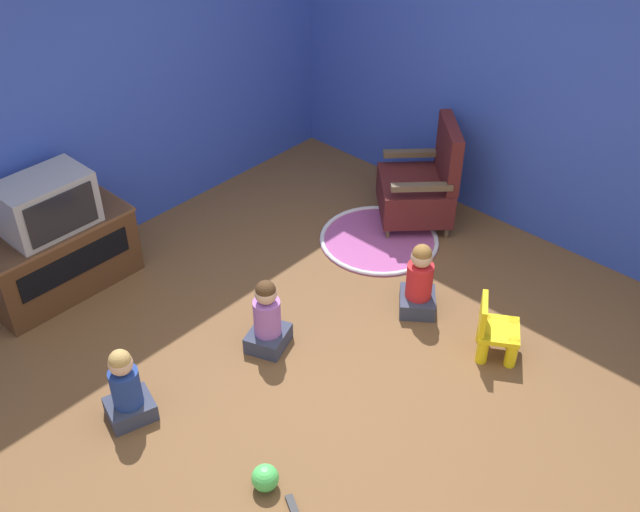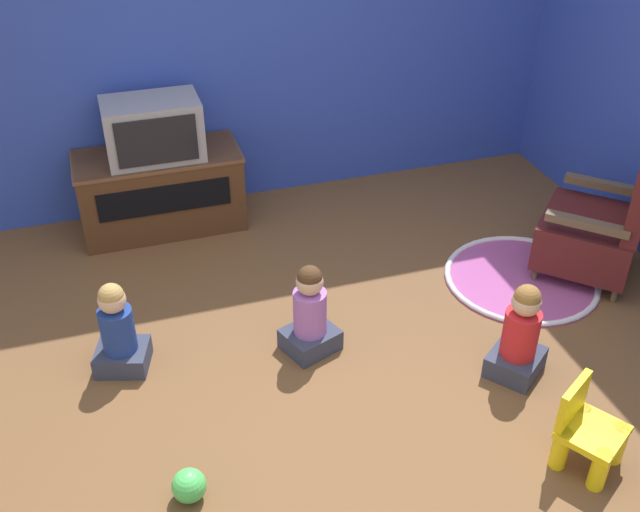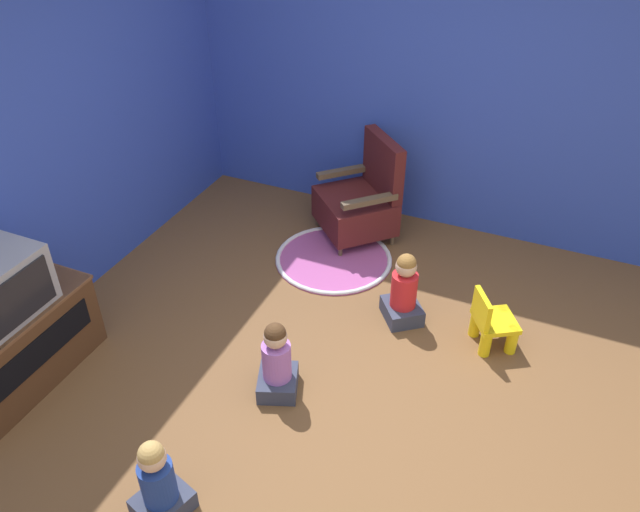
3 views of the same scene
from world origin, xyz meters
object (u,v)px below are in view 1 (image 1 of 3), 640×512
child_watching_right (126,389)px  black_armchair (421,186)px  child_watching_left (419,282)px  toy_ball (265,478)px  tv_cabinet (58,256)px  television (46,204)px  child_watching_center (267,319)px  yellow_kid_chair (495,333)px  remote_control (293,506)px

child_watching_right → black_armchair: bearing=16.8°
child_watching_left → toy_ball: bearing=151.9°
tv_cabinet → television: bearing=-90.0°
black_armchair → tv_cabinet: bearing=-74.3°
television → black_armchair: bearing=-28.7°
child_watching_left → toy_ball: size_ratio=3.62×
black_armchair → toy_ball: size_ratio=5.65×
black_armchair → child_watching_right: size_ratio=1.63×
child_watching_center → toy_ball: child_watching_center is taller
yellow_kid_chair → child_watching_right: size_ratio=0.79×
remote_control → toy_ball: bearing=29.5°
television → child_watching_right: television is taller
black_armchair → child_watching_left: bearing=-9.0°
black_armchair → yellow_kid_chair: size_ratio=2.06×
child_watching_center → child_watching_right: bearing=149.7°
child_watching_right → child_watching_left: bearing=-2.0°
child_watching_left → television: bearing=90.1°
yellow_kid_chair → child_watching_left: child_watching_left is taller
child_watching_left → tv_cabinet: bearing=89.7°
television → black_armchair: size_ratio=0.70×
child_watching_left → child_watching_right: (-2.04, 0.70, -0.01)m
toy_ball → child_watching_center: bearing=45.1°
television → yellow_kid_chair: 3.24m
television → remote_control: bearing=-94.7°
yellow_kid_chair → remote_control: (-1.82, 0.14, -0.17)m
remote_control → television: bearing=23.1°
child_watching_center → remote_control: bearing=-149.2°
tv_cabinet → television: 0.47m
yellow_kid_chair → black_armchair: bearing=22.5°
tv_cabinet → child_watching_right: size_ratio=2.05×
tv_cabinet → toy_ball: 2.46m
remote_control → child_watching_right: bearing=37.6°
child_watching_center → remote_control: size_ratio=3.66×
television → tv_cabinet: bearing=90.0°
yellow_kid_chair → child_watching_right: (-2.03, 1.35, 0.06)m
television → yellow_kid_chair: bearing=-59.9°
child_watching_left → child_watching_right: size_ratio=1.04×
child_watching_center → toy_ball: size_ratio=3.53×
toy_ball → remote_control: size_ratio=1.04×
yellow_kid_chair → tv_cabinet: bearing=88.0°
tv_cabinet → child_watching_center: 1.72m
child_watching_right → child_watching_center: bearing=7.4°
television → child_watching_center: bearing=-69.1°
toy_ball → remote_control: bearing=-88.3°
child_watching_center → yellow_kid_chair: bearing=-70.6°
child_watching_left → child_watching_right: bearing=123.7°
yellow_kid_chair → toy_ball: 1.86m
television → child_watching_right: 1.56m
child_watching_center → child_watching_right: (-1.03, 0.17, -0.00)m
yellow_kid_chair → child_watching_left: bearing=56.9°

